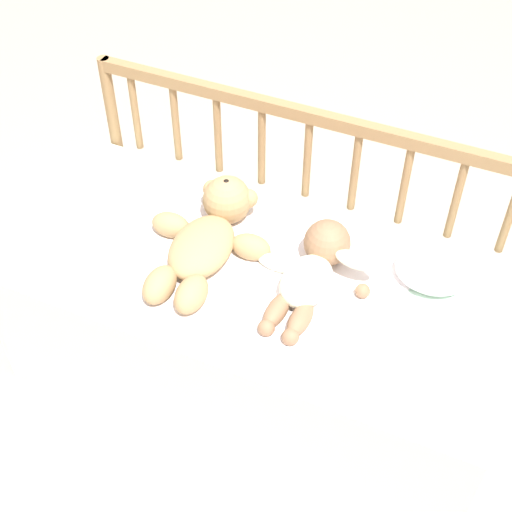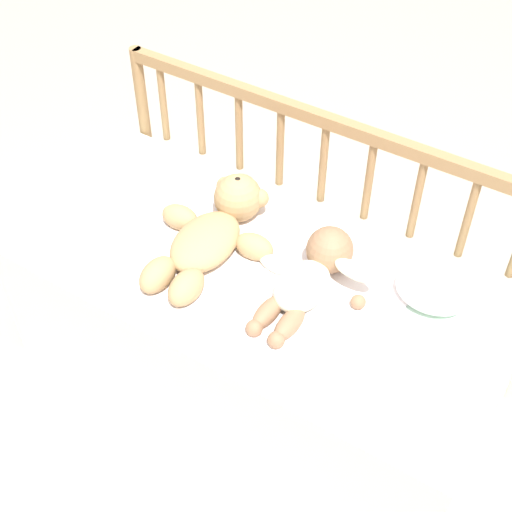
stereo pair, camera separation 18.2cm
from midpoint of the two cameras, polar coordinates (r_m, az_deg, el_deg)
ground_plane at (r=2.21m, az=2.46°, el=-9.41°), size 12.00×12.00×0.00m
crib_mattress at (r=2.03m, az=2.65°, el=-5.72°), size 1.33×0.64×0.45m
crib_rail at (r=2.03m, az=7.89°, el=6.26°), size 1.33×0.04×0.74m
blanket at (r=1.86m, az=2.03°, el=-1.36°), size 0.81×0.55×0.01m
teddy_bear at (r=1.90m, az=-0.70°, el=1.94°), size 0.35×0.46×0.14m
baby at (r=1.80m, az=7.27°, el=-1.70°), size 0.32×0.38×0.12m
small_pillow at (r=1.85m, az=16.71°, el=-2.73°), size 0.19×0.16×0.06m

